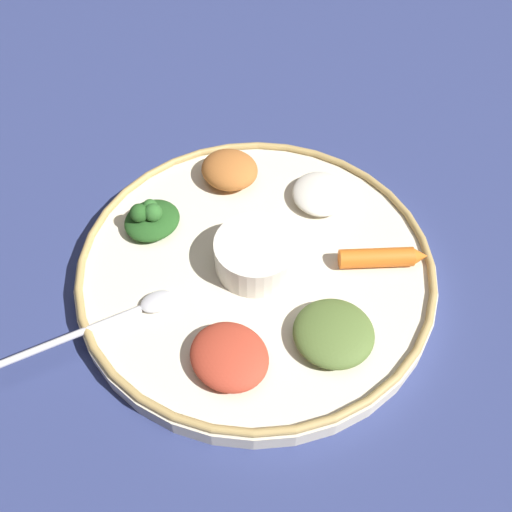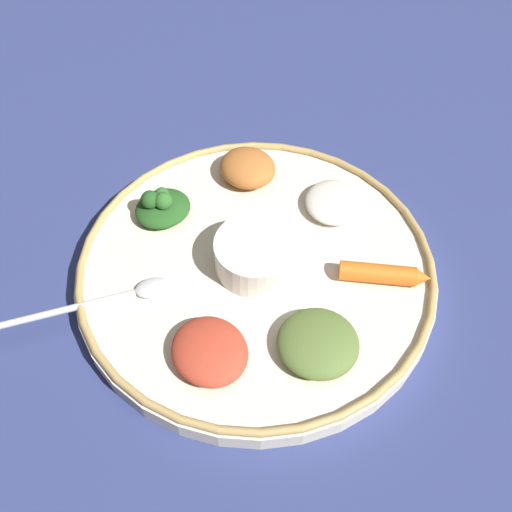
{
  "view_description": "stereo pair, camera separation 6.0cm",
  "coord_description": "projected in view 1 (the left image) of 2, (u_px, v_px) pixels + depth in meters",
  "views": [
    {
      "loc": [
        -0.14,
        -0.34,
        0.51
      ],
      "look_at": [
        0.0,
        0.0,
        0.04
      ],
      "focal_mm": 41.52,
      "sensor_mm": 36.0,
      "label": 1
    },
    {
      "loc": [
        -0.08,
        -0.36,
        0.51
      ],
      "look_at": [
        0.0,
        0.0,
        0.04
      ],
      "focal_mm": 41.52,
      "sensor_mm": 36.0,
      "label": 2
    }
  ],
  "objects": [
    {
      "name": "platter_rim",
      "position": [
        256.0,
        263.0,
        0.61
      ],
      "size": [
        0.37,
        0.37,
        0.01
      ],
      "primitive_type": "torus",
      "color": "tan",
      "rests_on": "platter"
    },
    {
      "name": "mound_rice_white",
      "position": [
        320.0,
        194.0,
        0.66
      ],
      "size": [
        0.08,
        0.08,
        0.02
      ],
      "primitive_type": "ellipsoid",
      "rotation": [
        0.0,
        0.0,
        1.31
      ],
      "color": "silver",
      "rests_on": "platter"
    },
    {
      "name": "greens_pile",
      "position": [
        151.0,
        219.0,
        0.63
      ],
      "size": [
        0.08,
        0.07,
        0.04
      ],
      "color": "#23511E",
      "rests_on": "platter"
    },
    {
      "name": "mound_chickpea",
      "position": [
        230.0,
        170.0,
        0.67
      ],
      "size": [
        0.09,
        0.09,
        0.03
      ],
      "primitive_type": "ellipsoid",
      "rotation": [
        0.0,
        0.0,
        5.34
      ],
      "color": "#B2662D",
      "rests_on": "platter"
    },
    {
      "name": "center_bowl",
      "position": [
        256.0,
        253.0,
        0.59
      ],
      "size": [
        0.08,
        0.08,
        0.04
      ],
      "color": "silver",
      "rests_on": "platter"
    },
    {
      "name": "spoon",
      "position": [
        114.0,
        319.0,
        0.56
      ],
      "size": [
        0.18,
        0.03,
        0.01
      ],
      "color": "silver",
      "rests_on": "platter"
    },
    {
      "name": "platter",
      "position": [
        256.0,
        271.0,
        0.62
      ],
      "size": [
        0.37,
        0.37,
        0.02
      ],
      "primitive_type": "cylinder",
      "color": "beige",
      "rests_on": "ground_plane"
    },
    {
      "name": "carrot_near_spoon",
      "position": [
        382.0,
        258.0,
        0.6
      ],
      "size": [
        0.09,
        0.05,
        0.02
      ],
      "color": "orange",
      "rests_on": "platter"
    },
    {
      "name": "mound_berbere_red",
      "position": [
        229.0,
        356.0,
        0.53
      ],
      "size": [
        0.09,
        0.1,
        0.02
      ],
      "primitive_type": "ellipsoid",
      "rotation": [
        0.0,
        0.0,
        5.12
      ],
      "color": "#B73D28",
      "rests_on": "platter"
    },
    {
      "name": "ground_plane",
      "position": [
        256.0,
        277.0,
        0.63
      ],
      "size": [
        2.4,
        2.4,
        0.0
      ],
      "primitive_type": "plane",
      "color": "navy"
    },
    {
      "name": "mound_collards",
      "position": [
        334.0,
        333.0,
        0.55
      ],
      "size": [
        0.11,
        0.11,
        0.02
      ],
      "primitive_type": "ellipsoid",
      "rotation": [
        0.0,
        0.0,
        0.74
      ],
      "color": "#567033",
      "rests_on": "platter"
    }
  ]
}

